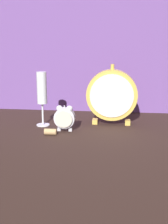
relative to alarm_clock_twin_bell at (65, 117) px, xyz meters
name	(u,v)px	position (x,y,z in m)	size (l,w,h in m)	color
ground_plane	(82,133)	(0.06, -0.02, -0.05)	(4.00, 4.00, 0.00)	black
fabric_backdrop_drape	(90,34)	(0.06, 0.31, 0.29)	(1.29, 0.01, 0.69)	#6B478E
alarm_clock_twin_bell	(65,117)	(0.00, 0.00, 0.00)	(0.08, 0.03, 0.10)	silver
mantel_clock_silver	(112,95)	(0.17, 0.11, 0.06)	(0.20, 0.04, 0.23)	gold
champagne_flute	(42,92)	(-0.10, 0.06, 0.08)	(0.05, 0.05, 0.21)	silver
wine_cork	(50,132)	(-0.04, -0.05, -0.04)	(0.02, 0.02, 0.04)	tan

